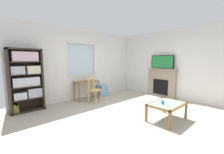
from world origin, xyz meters
TOP-DOWN VIEW (x-y plane):
  - ground at (0.00, 0.00)m, footprint 6.20×6.03m
  - wall_back_with_window at (0.01, 2.51)m, footprint 5.20×0.15m
  - wall_right at (2.66, 0.00)m, footprint 0.12×5.23m
  - bookshelf at (-2.08, 2.27)m, footprint 0.90×0.38m
  - desk_under_window at (-0.06, 2.16)m, footprint 0.96×0.48m
  - wooden_chair at (-0.07, 1.65)m, footprint 0.54×0.52m
  - plastic_drawer_unit at (0.76, 2.21)m, footprint 0.35×0.40m
  - fireplace at (2.50, 0.40)m, footprint 0.26×1.29m
  - tv at (2.48, 0.40)m, footprint 0.06×0.97m
  - coffee_table at (0.35, -0.91)m, footprint 0.97×0.65m
  - sippy_cup at (0.21, -0.87)m, footprint 0.07×0.07m

SIDE VIEW (x-z plane):
  - ground at x=0.00m, z-range -0.02..0.00m
  - plastic_drawer_unit at x=0.76m, z-range 0.00..0.48m
  - coffee_table at x=0.35m, z-range 0.16..0.60m
  - wooden_chair at x=-0.07m, z-range 0.01..0.91m
  - sippy_cup at x=0.21m, z-range 0.45..0.54m
  - fireplace at x=2.50m, z-range 0.00..1.18m
  - desk_under_window at x=-0.06m, z-range 0.24..0.96m
  - bookshelf at x=-2.08m, z-range 0.07..1.94m
  - wall_back_with_window at x=0.01m, z-range -0.02..2.70m
  - wall_right at x=2.66m, z-range 0.00..2.72m
  - tv at x=2.48m, z-range 1.17..1.72m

